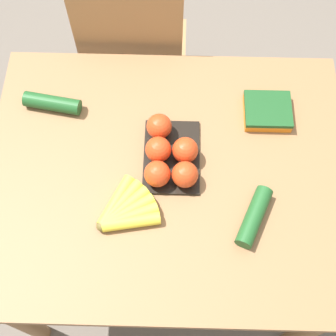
# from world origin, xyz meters

# --- Properties ---
(ground_plane) EXTENTS (12.00, 12.00, 0.00)m
(ground_plane) POSITION_xyz_m (0.00, 0.00, 0.00)
(ground_plane) COLOR #665B51
(dining_table) EXTENTS (1.15, 0.92, 0.75)m
(dining_table) POSITION_xyz_m (0.00, 0.00, 0.65)
(dining_table) COLOR olive
(dining_table) RESTS_ON ground_plane
(chair) EXTENTS (0.42, 0.40, 0.99)m
(chair) POSITION_xyz_m (-0.15, 0.63, 0.51)
(chair) COLOR #A87547
(chair) RESTS_ON ground_plane
(banana_bunch) EXTENTS (0.19, 0.18, 0.04)m
(banana_bunch) POSITION_xyz_m (-0.12, -0.14, 0.77)
(banana_bunch) COLOR brown
(banana_bunch) RESTS_ON dining_table
(tomato_pack) EXTENTS (0.18, 0.26, 0.09)m
(tomato_pack) POSITION_xyz_m (0.00, 0.04, 0.80)
(tomato_pack) COLOR black
(tomato_pack) RESTS_ON dining_table
(carrot_bag) EXTENTS (0.15, 0.14, 0.04)m
(carrot_bag) POSITION_xyz_m (0.32, 0.22, 0.78)
(carrot_bag) COLOR orange
(carrot_bag) RESTS_ON dining_table
(cucumber_near) EXTENTS (0.12, 0.19, 0.05)m
(cucumber_near) POSITION_xyz_m (0.26, -0.15, 0.78)
(cucumber_near) COLOR #1E5123
(cucumber_near) RESTS_ON dining_table
(cucumber_far) EXTENTS (0.19, 0.08, 0.05)m
(cucumber_far) POSITION_xyz_m (-0.39, 0.23, 0.78)
(cucumber_far) COLOR #1E5123
(cucumber_far) RESTS_ON dining_table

